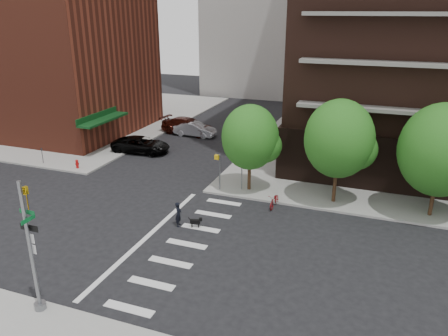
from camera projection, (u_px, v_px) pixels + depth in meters
The scene contains 17 objects.
ground at pixel (140, 235), 25.51m from camera, with size 120.00×120.00×0.00m, color black.
sidewalk_nw at pixel (66, 114), 54.19m from camera, with size 31.00×33.00×0.15m, color gray.
crosswalk at pixel (174, 242), 24.78m from camera, with size 3.85×13.00×0.01m.
midrise_nw at pixel (38, 32), 45.07m from camera, with size 21.40×15.50×20.00m.
tree_a at pixel (250, 137), 30.28m from camera, with size 4.00×4.00×5.90m.
tree_b at pixel (339, 139), 28.13m from camera, with size 4.50×4.50×6.65m.
tree_c at pixel (441, 150), 26.20m from camera, with size 5.00×5.00×6.80m.
traffic_signal at pixel (33, 258), 18.14m from camera, with size 0.90×0.75×6.00m.
pedestrian_signal at pixel (224, 167), 31.07m from camera, with size 2.18×0.67×2.60m.
fire_hydrant at pixel (77, 163), 35.62m from camera, with size 0.24×0.24×0.73m.
parking_meter at pixel (42, 154), 36.63m from camera, with size 0.10×0.08×1.32m.
parked_car_black at pixel (141, 145), 39.86m from camera, with size 5.28×2.44×1.47m, color black.
parked_car_maroon at pixel (188, 126), 45.77m from camera, with size 5.83×2.37×1.69m, color #3F140E.
parked_car_silver at pixel (195, 129), 44.98m from camera, with size 4.41×1.54×1.45m, color #B8B9C1.
scooter at pixel (274, 200), 28.96m from camera, with size 0.62×1.78×0.93m, color maroon.
dog_walker at pixel (178, 214), 26.33m from camera, with size 0.37×0.57×1.55m, color black.
dog at pixel (196, 221), 26.27m from camera, with size 0.74×0.40×0.62m.
Camera 1 is at (12.50, -19.45, 12.46)m, focal length 35.00 mm.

